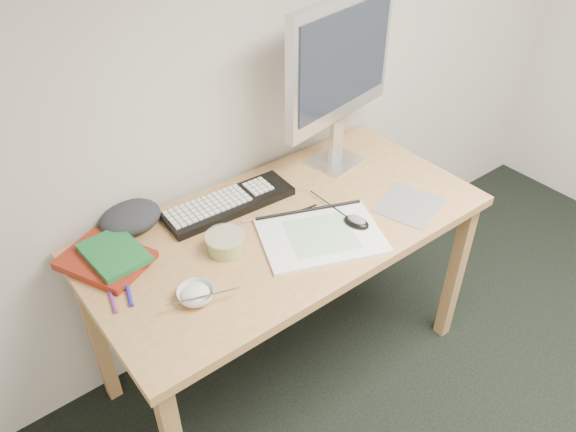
% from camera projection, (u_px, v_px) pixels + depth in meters
% --- Properties ---
extents(desk, '(1.40, 0.70, 0.75)m').
position_uv_depth(desk, '(286.00, 241.00, 2.00)').
color(desk, tan).
rests_on(desk, ground).
extents(mousepad, '(0.27, 0.26, 0.00)m').
position_uv_depth(mousepad, '(409.00, 205.00, 2.03)').
color(mousepad, slate).
rests_on(mousepad, desk).
extents(sketchpad, '(0.48, 0.42, 0.01)m').
position_uv_depth(sketchpad, '(321.00, 236.00, 1.88)').
color(sketchpad, white).
rests_on(sketchpad, desk).
extents(keyboard, '(0.48, 0.17, 0.03)m').
position_uv_depth(keyboard, '(229.00, 203.00, 2.01)').
color(keyboard, black).
rests_on(keyboard, desk).
extents(monitor, '(0.56, 0.21, 0.65)m').
position_uv_depth(monitor, '(341.00, 65.00, 2.01)').
color(monitor, silver).
rests_on(monitor, desk).
extents(mouse, '(0.08, 0.11, 0.03)m').
position_uv_depth(mouse, '(357.00, 220.00, 1.91)').
color(mouse, black).
rests_on(mouse, sketchpad).
extents(rice_bowl, '(0.14, 0.14, 0.03)m').
position_uv_depth(rice_bowl, '(196.00, 295.00, 1.65)').
color(rice_bowl, white).
rests_on(rice_bowl, desk).
extents(chopsticks, '(0.20, 0.08, 0.02)m').
position_uv_depth(chopsticks, '(203.00, 296.00, 1.61)').
color(chopsticks, silver).
rests_on(chopsticks, rice_bowl).
extents(fruit_tub, '(0.15, 0.15, 0.06)m').
position_uv_depth(fruit_tub, '(225.00, 243.00, 1.81)').
color(fruit_tub, '#DCCB4D').
rests_on(fruit_tub, desk).
extents(book_red, '(0.29, 0.33, 0.03)m').
position_uv_depth(book_red, '(105.00, 260.00, 1.78)').
color(book_red, maroon).
rests_on(book_red, desk).
extents(book_green, '(0.17, 0.23, 0.02)m').
position_uv_depth(book_green, '(114.00, 253.00, 1.77)').
color(book_green, '#1A682F').
rests_on(book_green, book_red).
extents(cloth_lump, '(0.21, 0.19, 0.07)m').
position_uv_depth(cloth_lump, '(131.00, 217.00, 1.91)').
color(cloth_lump, '#23262A').
rests_on(cloth_lump, desk).
extents(pencil_pink, '(0.18, 0.08, 0.01)m').
position_uv_depth(pencil_pink, '(269.00, 217.00, 1.96)').
color(pencil_pink, '#D06888').
rests_on(pencil_pink, desk).
extents(pencil_tan, '(0.16, 0.12, 0.01)m').
position_uv_depth(pencil_tan, '(288.00, 221.00, 1.95)').
color(pencil_tan, tan).
rests_on(pencil_tan, desk).
extents(pencil_black, '(0.17, 0.03, 0.01)m').
position_uv_depth(pencil_black, '(296.00, 212.00, 1.99)').
color(pencil_black, black).
rests_on(pencil_black, desk).
extents(marker_blue, '(0.05, 0.14, 0.01)m').
position_uv_depth(marker_blue, '(128.00, 290.00, 1.68)').
color(marker_blue, '#2121B4').
rests_on(marker_blue, desk).
extents(marker_orange, '(0.06, 0.13, 0.01)m').
position_uv_depth(marker_orange, '(132.00, 264.00, 1.77)').
color(marker_orange, '#ED591B').
rests_on(marker_orange, desk).
extents(marker_purple, '(0.04, 0.12, 0.01)m').
position_uv_depth(marker_purple, '(112.00, 298.00, 1.65)').
color(marker_purple, '#752790').
rests_on(marker_purple, desk).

